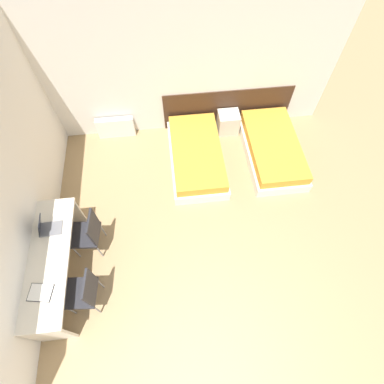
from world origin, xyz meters
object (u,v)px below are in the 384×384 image
object	(u,v)px
bed_near_door	(272,149)
chair_near_notebook	(84,291)
nightstand	(228,122)
laptop	(47,228)
bed_near_window	(197,156)
chair_near_laptop	(88,233)

from	to	relation	value
bed_near_door	chair_near_notebook	size ratio (longest dim) A/B	1.91
nightstand	laptop	xyz separation A→B (m)	(-3.10, -2.28, 0.59)
chair_near_notebook	nightstand	bearing A→B (deg)	55.51
bed_near_window	chair_near_notebook	distance (m)	3.06
nightstand	laptop	distance (m)	3.89
chair_near_laptop	chair_near_notebook	size ratio (longest dim) A/B	1.00
bed_near_door	nightstand	bearing A→B (deg)	134.67
chair_near_notebook	laptop	size ratio (longest dim) A/B	3.02
bed_near_door	nightstand	distance (m)	1.06
bed_near_window	nightstand	size ratio (longest dim) A/B	4.03
nightstand	chair_near_notebook	world-z (taller)	chair_near_notebook
bed_near_window	chair_near_notebook	world-z (taller)	chair_near_notebook
bed_near_door	laptop	bearing A→B (deg)	-158.31
laptop	bed_near_door	bearing A→B (deg)	19.08
chair_near_laptop	bed_near_window	bearing A→B (deg)	45.10
nightstand	chair_near_laptop	distance (m)	3.48
nightstand	chair_near_notebook	distance (m)	4.11
chair_near_notebook	bed_near_window	bearing A→B (deg)	57.36
bed_near_window	chair_near_laptop	size ratio (longest dim) A/B	1.91
bed_near_window	nightstand	distance (m)	1.06
bed_near_window	chair_near_notebook	size ratio (longest dim) A/B	1.91
bed_near_door	chair_near_laptop	bearing A→B (deg)	-155.29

